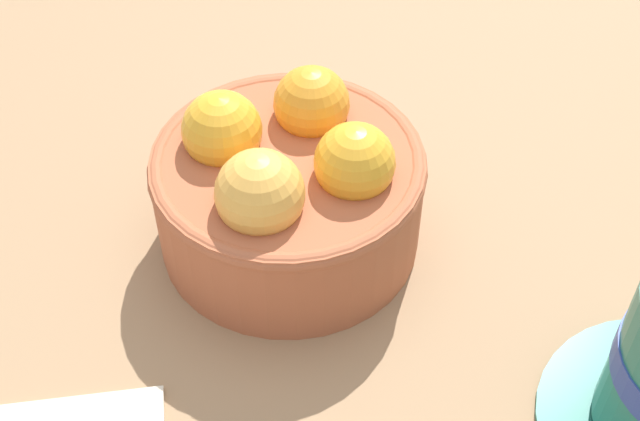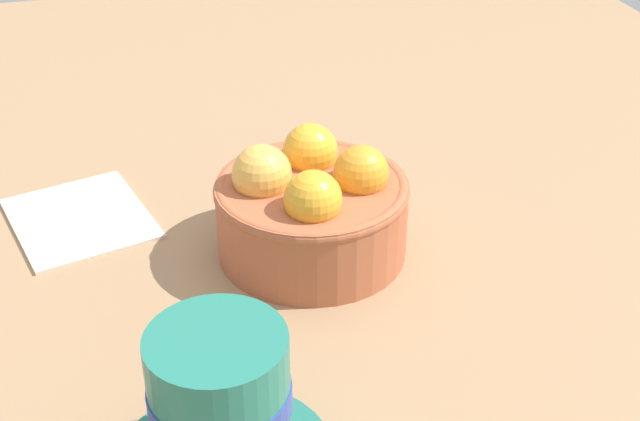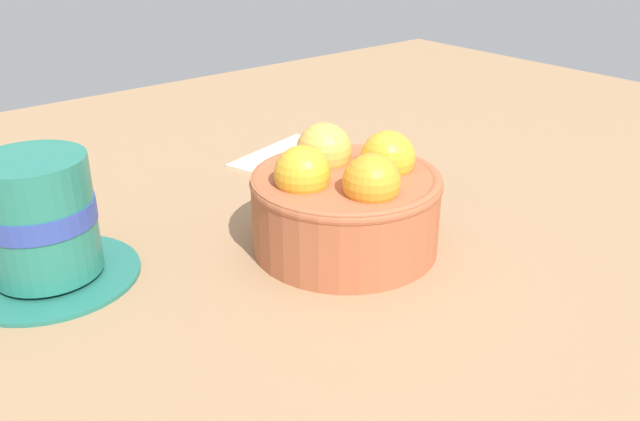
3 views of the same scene
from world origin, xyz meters
The scene contains 2 objects.
ground_plane centered at (0.00, 0.00, -1.79)cm, with size 132.60×107.38×3.57cm, color #997551.
terracotta_bowl centered at (0.02, 0.03, 3.85)cm, with size 14.04×14.04×8.73cm.
Camera 1 is at (-5.56, 31.62, 35.47)cm, focal length 49.23 mm.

